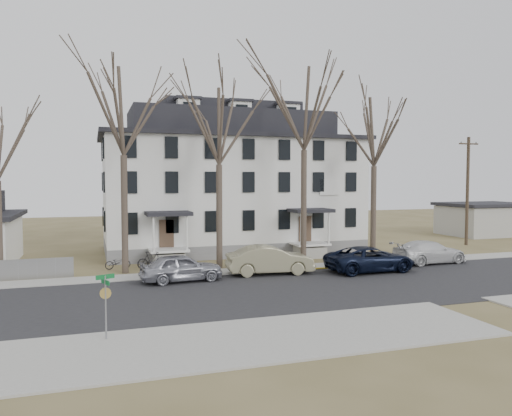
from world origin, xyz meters
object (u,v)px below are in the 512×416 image
object	(u,v)px
tree_mid_left	(219,121)
car_navy	(370,260)
utility_pole_far	(467,190)
car_silver	(181,268)
street_sign	(106,297)
tree_center	(304,102)
tree_mid_right	(374,126)
bicycle_right	(151,261)
tree_far_left	(123,105)
boarding_house	(231,184)
bicycle_left	(118,263)
car_white	(429,253)
car_tan	(270,260)

from	to	relation	value
tree_mid_left	car_navy	xyz separation A→B (m)	(8.58, -4.46, -8.82)
utility_pole_far	car_silver	world-z (taller)	utility_pole_far
street_sign	tree_center	bearing A→B (deg)	23.57
car_silver	car_navy	bearing A→B (deg)	-98.76
tree_mid_right	utility_pole_far	bearing A→B (deg)	19.29
bicycle_right	tree_far_left	bearing A→B (deg)	107.04
tree_mid_right	boarding_house	bearing A→B (deg)	136.19
bicycle_right	street_sign	xyz separation A→B (m)	(-3.17, -14.05, 1.07)
tree_center	bicycle_left	world-z (taller)	tree_center
utility_pole_far	street_sign	bearing A→B (deg)	-150.67
car_silver	car_white	size ratio (longest dim) A/B	0.86
car_tan	utility_pole_far	bearing A→B (deg)	-64.92
car_white	tree_center	bearing A→B (deg)	65.73
utility_pole_far	street_sign	xyz separation A→B (m)	(-30.99, -17.41, -3.28)
tree_center	car_tan	world-z (taller)	tree_center
tree_center	car_white	world-z (taller)	tree_center
boarding_house	tree_mid_left	distance (m)	9.66
tree_far_left	tree_mid_left	bearing A→B (deg)	0.00
car_tan	bicycle_left	world-z (taller)	car_tan
tree_mid_right	bicycle_left	distance (m)	20.15
car_white	bicycle_right	xyz separation A→B (m)	(-18.39, 3.87, -0.22)
tree_far_left	car_tan	size ratio (longest dim) A/B	2.60
car_navy	tree_center	bearing A→B (deg)	28.91
utility_pole_far	tree_mid_left	bearing A→B (deg)	-169.87
car_silver	car_white	world-z (taller)	car_silver
tree_mid_right	street_sign	world-z (taller)	tree_mid_right
car_navy	car_white	size ratio (longest dim) A/B	1.06
utility_pole_far	car_silver	bearing A→B (deg)	-163.34
car_white	bicycle_right	world-z (taller)	car_white
tree_far_left	car_silver	distance (m)	10.66
car_silver	bicycle_right	distance (m)	4.77
tree_far_left	bicycle_right	world-z (taller)	tree_far_left
boarding_house	utility_pole_far	size ratio (longest dim) A/B	2.19
car_navy	street_sign	size ratio (longest dim) A/B	2.34
car_silver	utility_pole_far	bearing A→B (deg)	-78.75
tree_far_left	car_tan	world-z (taller)	tree_far_left
tree_far_left	tree_mid_left	distance (m)	6.05
boarding_house	car_silver	size ratio (longest dim) A/B	4.50
car_tan	tree_mid_left	bearing A→B (deg)	41.14
tree_mid_left	car_white	size ratio (longest dim) A/B	2.38
tree_mid_right	car_white	distance (m)	9.68
bicycle_left	bicycle_right	world-z (taller)	bicycle_right
tree_mid_left	utility_pole_far	distance (m)	24.33
bicycle_right	tree_mid_right	bearing A→B (deg)	-102.51
tree_mid_right	utility_pole_far	distance (m)	13.55
car_tan	car_white	xyz separation A→B (m)	(11.73, 0.26, -0.09)
tree_mid_right	car_navy	xyz separation A→B (m)	(-2.92, -4.46, -8.82)
tree_far_left	utility_pole_far	bearing A→B (deg)	8.10
tree_mid_right	car_tan	size ratio (longest dim) A/B	2.42
tree_mid_right	car_tan	world-z (taller)	tree_mid_right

